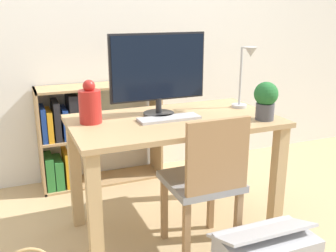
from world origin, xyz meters
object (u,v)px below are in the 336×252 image
at_px(monitor, 158,70).
at_px(potted_plant, 266,99).
at_px(chair, 206,179).
at_px(bookshelf, 79,135).
at_px(keyboard, 169,118).
at_px(vase, 90,105).
at_px(desk_lamp, 246,72).

distance_m(monitor, potted_plant, 0.66).
relative_size(monitor, potted_plant, 2.65).
xyz_separation_m(chair, bookshelf, (-0.49, 1.22, -0.04)).
distance_m(potted_plant, chair, 0.59).
bearing_deg(bookshelf, chair, -68.12).
height_order(keyboard, chair, chair).
height_order(chair, bookshelf, chair).
distance_m(chair, bookshelf, 1.32).
xyz_separation_m(keyboard, potted_plant, (0.53, -0.21, 0.12)).
relative_size(monitor, keyboard, 1.61).
distance_m(monitor, keyboard, 0.30).
xyz_separation_m(monitor, potted_plant, (0.55, -0.34, -0.16)).
height_order(monitor, bookshelf, monitor).
height_order(vase, bookshelf, vase).
height_order(vase, desk_lamp, desk_lamp).
bearing_deg(vase, keyboard, -14.25).
distance_m(vase, potted_plant, 1.03).
xyz_separation_m(vase, desk_lamp, (1.00, -0.06, 0.14)).
relative_size(potted_plant, bookshelf, 0.23).
height_order(potted_plant, bookshelf, potted_plant).
bearing_deg(desk_lamp, potted_plant, -95.30).
relative_size(monitor, desk_lamp, 1.48).
distance_m(monitor, chair, 0.71).
distance_m(keyboard, bookshelf, 1.06).
bearing_deg(desk_lamp, keyboard, -174.92).
bearing_deg(keyboard, potted_plant, -22.05).
relative_size(vase, bookshelf, 0.26).
relative_size(vase, potted_plant, 1.11).
height_order(keyboard, desk_lamp, desk_lamp).
distance_m(desk_lamp, bookshelf, 1.41).
bearing_deg(chair, potted_plant, 14.01).
distance_m(vase, chair, 0.78).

